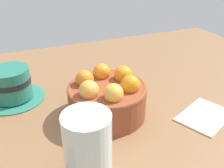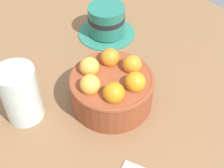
# 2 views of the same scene
# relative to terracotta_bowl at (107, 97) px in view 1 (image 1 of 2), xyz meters

# --- Properties ---
(ground_plane) EXTENTS (1.25, 0.93, 0.05)m
(ground_plane) POSITION_rel_terracotta_bowl_xyz_m (0.00, -0.00, -0.07)
(ground_plane) COLOR brown
(terracotta_bowl) EXTENTS (0.16, 0.16, 0.10)m
(terracotta_bowl) POSITION_rel_terracotta_bowl_xyz_m (0.00, 0.00, 0.00)
(terracotta_bowl) COLOR brown
(terracotta_bowl) RESTS_ON ground_plane
(coffee_cup) EXTENTS (0.14, 0.14, 0.08)m
(coffee_cup) POSITION_rel_terracotta_bowl_xyz_m (0.18, -0.14, -0.01)
(coffee_cup) COLOR #2C7C66
(coffee_cup) RESTS_ON ground_plane
(water_glass) EXTENTS (0.07, 0.07, 0.12)m
(water_glass) POSITION_rel_terracotta_bowl_xyz_m (0.09, 0.15, 0.01)
(water_glass) COLOR silver
(water_glass) RESTS_ON ground_plane
(folded_napkin) EXTENTS (0.14, 0.12, 0.01)m
(folded_napkin) POSITION_rel_terracotta_bowl_xyz_m (-0.19, 0.09, -0.04)
(folded_napkin) COLOR beige
(folded_napkin) RESTS_ON ground_plane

